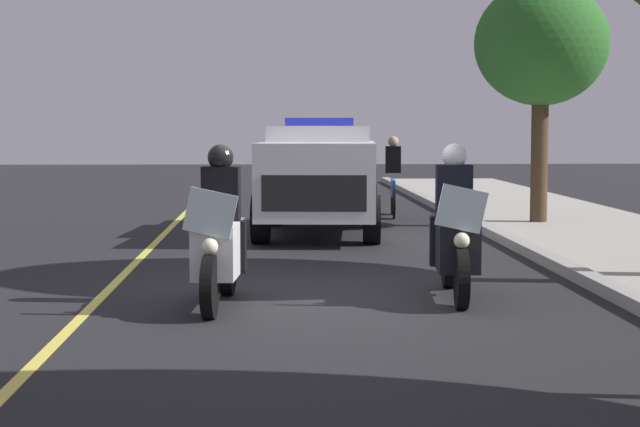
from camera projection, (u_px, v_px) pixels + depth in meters
ground_plane at (321, 295)px, 12.00m from camera, size 80.00×80.00×0.00m
curb_strip at (604, 287)px, 12.14m from camera, size 48.00×0.24×0.15m
lane_stripe_center at (102, 296)px, 11.89m from camera, size 48.00×0.12×0.01m
police_motorcycle_lead_left at (219, 241)px, 11.24m from camera, size 2.14×0.62×1.72m
police_motorcycle_lead_right at (455, 235)px, 11.79m from camera, size 2.14×0.62×1.72m
police_suv at (319, 174)px, 18.64m from camera, size 5.03×2.37×2.05m
cyclist_background at (393, 177)px, 22.23m from camera, size 1.76×0.34×1.69m
tree_far_back at (541, 45)px, 19.79m from camera, size 2.50×2.50×4.51m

